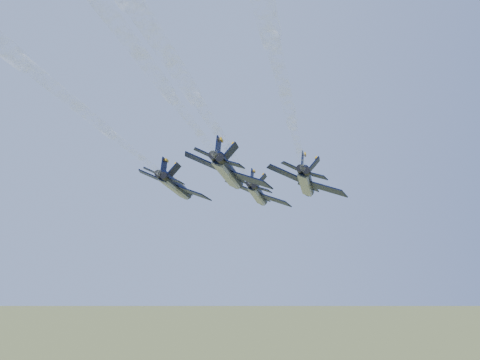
{
  "coord_description": "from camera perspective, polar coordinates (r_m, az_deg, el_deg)",
  "views": [
    {
      "loc": [
        -10.42,
        -86.11,
        86.73
      ],
      "look_at": [
        -3.98,
        4.88,
        100.26
      ],
      "focal_mm": 40.0,
      "sensor_mm": 36.0,
      "label": 1
    }
  ],
  "objects": [
    {
      "name": "jet_lead",
      "position": [
        103.52,
        1.97,
        -1.5
      ],
      "size": [
        12.73,
        18.33,
        5.93
      ],
      "rotation": [
        0.0,
        0.4,
        -0.27
      ],
      "color": "black"
    },
    {
      "name": "jet_left",
      "position": [
        93.17,
        -6.81,
        -0.67
      ],
      "size": [
        12.73,
        18.33,
        5.93
      ],
      "rotation": [
        0.0,
        0.4,
        -0.27
      ],
      "color": "black"
    },
    {
      "name": "jet_right",
      "position": [
        88.32,
        7.13,
        -0.24
      ],
      "size": [
        12.73,
        18.33,
        5.93
      ],
      "rotation": [
        0.0,
        0.4,
        -0.27
      ],
      "color": "black"
    },
    {
      "name": "jet_slot",
      "position": [
        77.58,
        -1.17,
        0.83
      ],
      "size": [
        12.73,
        18.33,
        5.93
      ],
      "rotation": [
        0.0,
        0.4,
        -0.27
      ],
      "color": "black"
    },
    {
      "name": "smoke_trail_lead",
      "position": [
        47.15,
        -10.13,
        7.11
      ],
      "size": [
        23.17,
        76.55,
        2.94
      ],
      "rotation": [
        0.0,
        0.4,
        -0.27
      ],
      "color": "white"
    },
    {
      "name": "smoke_trail_right",
      "position": [
        31.37,
        -1.56,
        15.11
      ],
      "size": [
        23.17,
        76.55,
        2.94
      ],
      "rotation": [
        0.0,
        0.4,
        -0.27
      ],
      "color": "white"
    }
  ]
}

